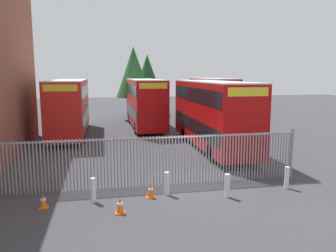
# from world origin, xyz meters

# --- Properties ---
(ground_plane) EXTENTS (100.00, 100.00, 0.00)m
(ground_plane) POSITION_xyz_m (0.00, 8.00, 0.00)
(ground_plane) COLOR #3D3D42
(palisade_fence) EXTENTS (13.51, 0.14, 2.35)m
(palisade_fence) POSITION_xyz_m (-1.51, 0.00, 1.18)
(palisade_fence) COLOR gray
(palisade_fence) RESTS_ON ground
(double_decker_bus_near_gate) EXTENTS (2.54, 10.81, 4.42)m
(double_decker_bus_near_gate) POSITION_xyz_m (3.47, 6.69, 2.42)
(double_decker_bus_near_gate) COLOR #B70C0C
(double_decker_bus_near_gate) RESTS_ON ground
(double_decker_bus_behind_fence_left) EXTENTS (2.54, 10.81, 4.42)m
(double_decker_bus_behind_fence_left) POSITION_xyz_m (-6.13, 13.39, 2.42)
(double_decker_bus_behind_fence_left) COLOR red
(double_decker_bus_behind_fence_left) RESTS_ON ground
(double_decker_bus_behind_fence_right) EXTENTS (2.54, 10.81, 4.42)m
(double_decker_bus_behind_fence_right) POSITION_xyz_m (0.22, 16.18, 2.42)
(double_decker_bus_behind_fence_right) COLOR #B70C0C
(double_decker_bus_behind_fence_right) RESTS_ON ground
(double_decker_bus_far_back) EXTENTS (2.54, 10.81, 4.42)m
(double_decker_bus_far_back) POSITION_xyz_m (8.70, 22.04, 2.42)
(double_decker_bus_far_back) COLOR red
(double_decker_bus_far_back) RESTS_ON ground
(bollard_near_left) EXTENTS (0.20, 0.20, 0.95)m
(bollard_near_left) POSITION_xyz_m (-3.99, -1.44, 0.47)
(bollard_near_left) COLOR silver
(bollard_near_left) RESTS_ON ground
(bollard_center_front) EXTENTS (0.20, 0.20, 0.95)m
(bollard_center_front) POSITION_xyz_m (-1.09, -1.23, 0.47)
(bollard_center_front) COLOR silver
(bollard_center_front) RESTS_ON ground
(bollard_near_right) EXTENTS (0.20, 0.20, 0.95)m
(bollard_near_right) POSITION_xyz_m (1.22, -1.95, 0.47)
(bollard_near_right) COLOR silver
(bollard_near_right) RESTS_ON ground
(bollard_far_right) EXTENTS (0.20, 0.20, 0.95)m
(bollard_far_right) POSITION_xyz_m (4.11, -1.46, 0.47)
(bollard_far_right) COLOR silver
(bollard_far_right) RESTS_ON ground
(traffic_cone_by_gate) EXTENTS (0.34, 0.34, 0.59)m
(traffic_cone_by_gate) POSITION_xyz_m (-5.77, -1.71, 0.29)
(traffic_cone_by_gate) COLOR orange
(traffic_cone_by_gate) RESTS_ON ground
(traffic_cone_mid_forecourt) EXTENTS (0.34, 0.34, 0.59)m
(traffic_cone_mid_forecourt) POSITION_xyz_m (-3.05, -2.69, 0.29)
(traffic_cone_mid_forecourt) COLOR orange
(traffic_cone_mid_forecourt) RESTS_ON ground
(traffic_cone_near_kerb) EXTENTS (0.34, 0.34, 0.59)m
(traffic_cone_near_kerb) POSITION_xyz_m (-1.77, -1.40, 0.29)
(traffic_cone_near_kerb) COLOR orange
(traffic_cone_near_kerb) RESTS_ON ground
(tree_tall_back) EXTENTS (3.77, 3.77, 7.78)m
(tree_tall_back) POSITION_xyz_m (-0.20, 22.02, 5.07)
(tree_tall_back) COLOR #4C3823
(tree_tall_back) RESTS_ON ground
(tree_short_side) EXTENTS (3.50, 3.50, 7.27)m
(tree_short_side) POSITION_xyz_m (1.92, 26.82, 4.75)
(tree_short_side) COLOR #4C3823
(tree_short_side) RESTS_ON ground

